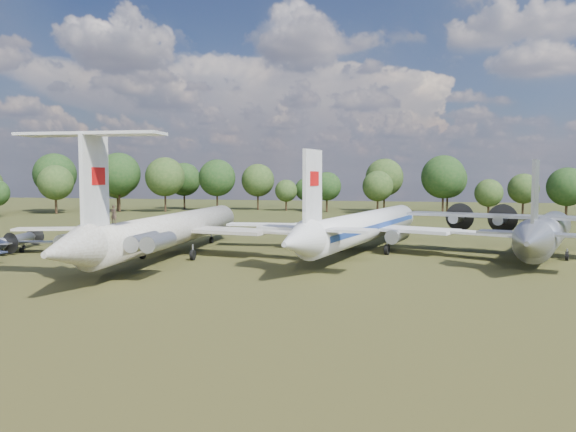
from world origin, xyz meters
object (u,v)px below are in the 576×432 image
(tu104_jet, at_px, (366,232))
(il62_airliner, at_px, (174,235))
(small_prop_northwest, at_px, (12,244))
(person_on_il62, at_px, (114,214))
(an12_transport, at_px, (546,237))

(tu104_jet, bearing_deg, il62_airliner, -144.54)
(il62_airliner, xyz_separation_m, small_prop_northwest, (-20.87, -0.72, -1.48))
(il62_airliner, xyz_separation_m, person_on_il62, (0.82, -13.85, 3.29))
(an12_transport, bearing_deg, person_on_il62, -133.84)
(tu104_jet, xyz_separation_m, an12_transport, (20.02, -0.11, -0.13))
(il62_airliner, distance_m, tu104_jet, 22.66)
(il62_airliner, relative_size, tu104_jet, 1.03)
(small_prop_northwest, bearing_deg, il62_airliner, -10.72)
(small_prop_northwest, bearing_deg, an12_transport, -3.50)
(il62_airliner, distance_m, an12_transport, 41.70)
(tu104_jet, relative_size, small_prop_northwest, 3.61)
(an12_transport, bearing_deg, tu104_jet, -164.22)
(small_prop_northwest, height_order, person_on_il62, person_on_il62)
(an12_transport, height_order, small_prop_northwest, an12_transport)
(small_prop_northwest, relative_size, person_on_il62, 8.38)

